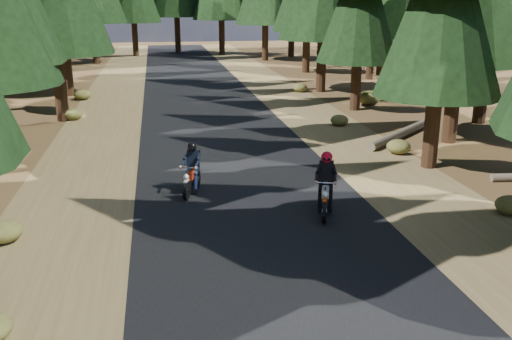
{
  "coord_description": "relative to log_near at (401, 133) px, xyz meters",
  "views": [
    {
      "loc": [
        -2.29,
        -11.58,
        5.11
      ],
      "look_at": [
        0.0,
        1.5,
        1.1
      ],
      "focal_mm": 40.0,
      "sensor_mm": 36.0,
      "label": 1
    }
  ],
  "objects": [
    {
      "name": "ground",
      "position": [
        -6.85,
        -8.37,
        -0.16
      ],
      "size": [
        120.0,
        120.0,
        0.0
      ],
      "primitive_type": "plane",
      "color": "#462F19",
      "rests_on": "ground"
    },
    {
      "name": "road",
      "position": [
        -6.85,
        -3.37,
        -0.15
      ],
      "size": [
        6.0,
        100.0,
        0.01
      ],
      "primitive_type": "cube",
      "color": "black",
      "rests_on": "ground"
    },
    {
      "name": "shoulder_l",
      "position": [
        -11.45,
        -3.37,
        -0.16
      ],
      "size": [
        3.2,
        100.0,
        0.01
      ],
      "primitive_type": "cube",
      "color": "brown",
      "rests_on": "ground"
    },
    {
      "name": "shoulder_r",
      "position": [
        -2.25,
        -3.37,
        -0.16
      ],
      "size": [
        3.2,
        100.0,
        0.01
      ],
      "primitive_type": "cube",
      "color": "brown",
      "rests_on": "ground"
    },
    {
      "name": "log_near",
      "position": [
        0.0,
        0.0,
        0.0
      ],
      "size": [
        4.02,
        3.81,
        0.32
      ],
      "primitive_type": "cylinder",
      "rotation": [
        0.0,
        1.57,
        0.75
      ],
      "color": "#4C4233",
      "rests_on": "ground"
    },
    {
      "name": "understory_shrubs",
      "position": [
        -4.24,
        -0.3,
        0.11
      ],
      "size": [
        15.29,
        29.73,
        0.71
      ],
      "color": "#474C1E",
      "rests_on": "ground"
    },
    {
      "name": "rider_lead",
      "position": [
        -5.2,
        -7.31,
        0.36
      ],
      "size": [
        1.04,
        1.82,
        1.55
      ],
      "rotation": [
        0.0,
        0.0,
        2.83
      ],
      "color": "beige",
      "rests_on": "road"
    },
    {
      "name": "rider_follow",
      "position": [
        -8.32,
        -5.2,
        0.31
      ],
      "size": [
        0.96,
        1.64,
        1.4
      ],
      "rotation": [
        0.0,
        0.0,
        2.81
      ],
      "color": "maroon",
      "rests_on": "road"
    }
  ]
}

